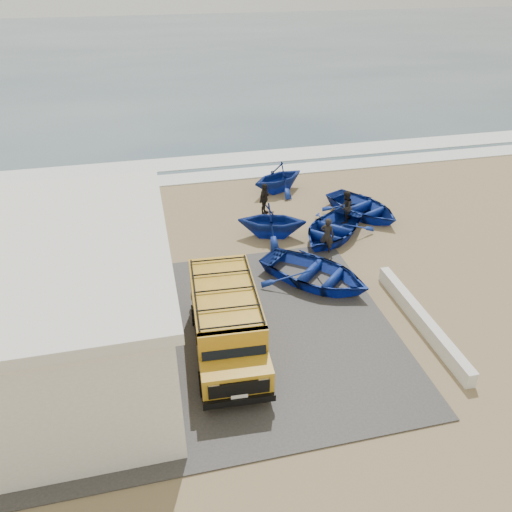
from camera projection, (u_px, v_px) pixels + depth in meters
ground at (261, 296)px, 18.90m from camera, size 160.00×160.00×0.00m
slab at (217, 337)px, 16.84m from camera, size 12.00×10.00×0.05m
ocean at (161, 51)px, 65.41m from camera, size 180.00×88.00×0.01m
surf_line at (212, 176)px, 28.85m from camera, size 180.00×1.60×0.06m
surf_wash at (206, 161)px, 30.94m from camera, size 180.00×2.20×0.04m
building at (29, 309)px, 14.66m from camera, size 8.40×9.40×4.30m
parapet at (421, 320)px, 17.23m from camera, size 0.35×6.00×0.55m
van at (227, 320)px, 15.77m from camera, size 2.33×5.29×2.22m
boat_near_left at (315, 273)px, 19.39m from camera, size 5.39×5.45×0.93m
boat_near_right at (332, 229)px, 22.54m from camera, size 5.14×5.11×0.88m
boat_mid_left at (272, 221)px, 22.42m from camera, size 3.72×3.44×1.62m
boat_mid_right at (363, 207)px, 24.48m from camera, size 4.35×4.93×0.85m
boat_far_left at (278, 177)px, 26.72m from camera, size 3.93×3.71×1.64m
fisherman_front at (327, 236)px, 21.22m from camera, size 0.72×0.68×1.64m
fisherman_middle at (345, 207)px, 23.63m from camera, size 0.95×0.98×1.59m
fisherman_back at (264, 199)px, 24.40m from camera, size 0.88×0.98×1.60m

